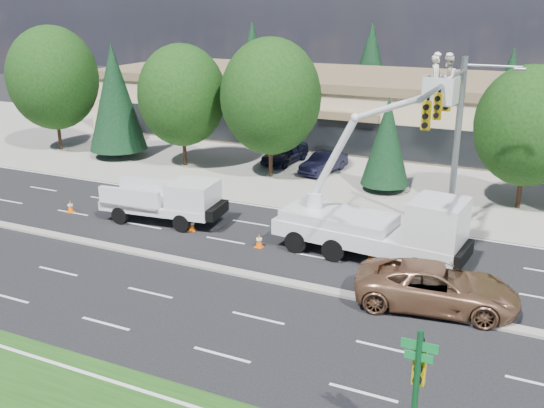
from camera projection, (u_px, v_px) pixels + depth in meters
The scene contains 24 objects.
ground at pixel (191, 264), 27.86m from camera, with size 140.00×140.00×0.00m, color black.
concrete_apron at pixel (336, 164), 45.04m from camera, with size 140.00×22.00×0.01m, color gray.
road_median at pixel (191, 263), 27.84m from camera, with size 120.00×0.55×0.12m, color gray.
strip_mall at pixel (375, 106), 52.71m from camera, with size 50.40×15.40×5.50m.
tree_front_a at pixel (53, 78), 47.75m from camera, with size 7.07×7.07×9.81m.
tree_front_b at pixel (115, 97), 45.70m from camera, with size 4.37×4.37×8.61m.
tree_front_c at pixel (182, 95), 43.13m from camera, with size 6.32×6.32×8.77m.
tree_front_d at pixel (271, 97), 40.21m from camera, with size 6.75×6.75×9.36m.
tree_front_e at pixel (387, 141), 37.71m from camera, with size 3.05×3.05×6.01m.
tree_front_f at pixel (528, 126), 33.99m from camera, with size 5.96×5.96×8.27m.
tree_back_a at pixel (252, 60), 69.55m from camera, with size 4.81×4.81×9.49m.
tree_back_b at pixel (371, 65), 63.92m from camera, with size 4.84×4.84×9.55m.
tree_back_c at pixel (510, 83), 58.67m from camera, with size 3.75×3.75×7.40m.
signal_mast at pixel (453, 125), 27.96m from camera, with size 2.76×10.16×9.00m.
street_sign_pole at pixel (417, 384), 15.05m from camera, with size 0.90×0.44×4.00m.
utility_pickup at pixel (168, 205), 32.84m from camera, with size 6.56×3.01×2.44m.
bucket_truck at pixel (385, 219), 27.56m from camera, with size 9.09×3.58×9.55m.
traffic_cone_a at pixel (70, 206), 34.65m from camera, with size 0.40×0.40×0.70m.
traffic_cone_b at pixel (192, 225), 31.80m from camera, with size 0.40×0.40×0.70m.
traffic_cone_c at pixel (259, 241), 29.69m from camera, with size 0.40×0.40×0.70m.
traffic_cone_d at pixel (372, 253), 28.28m from camera, with size 0.40×0.40×0.70m.
minivan at pixel (436, 287), 23.71m from camera, with size 2.90×6.28×1.75m, color #8F6345.
parked_car_west at pixel (285, 152), 45.12m from camera, with size 1.92×4.78×1.63m, color black.
parked_car_east at pixel (324, 163), 42.55m from camera, with size 1.52×4.36×1.43m, color black.
Camera 1 is at (14.16, -21.57, 11.48)m, focal length 40.00 mm.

